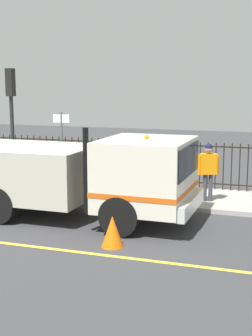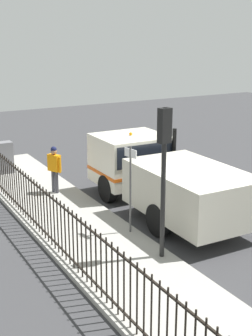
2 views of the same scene
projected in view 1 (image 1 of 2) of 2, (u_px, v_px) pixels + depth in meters
ground_plane at (6, 211)px, 13.73m from camera, size 49.13×49.13×0.00m
sidewalk_slab at (54, 188)px, 16.47m from camera, size 2.76×22.33×0.13m
work_truck at (80, 172)px, 12.78m from camera, size 2.50×6.82×2.52m
worker_standing at (208, 166)px, 14.15m from camera, size 0.39×0.58×1.69m
iron_fence at (69, 158)px, 17.43m from camera, size 0.04×19.02×1.52m
traffic_light_near at (11, 105)px, 15.28m from camera, size 0.32×0.24×3.84m
traffic_cone at (112, 231)px, 10.72m from camera, size 0.49×0.49×0.70m
street_sign at (62, 144)px, 14.87m from camera, size 0.11×0.50×2.55m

